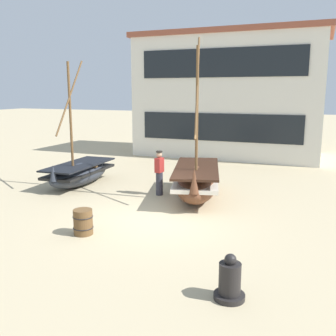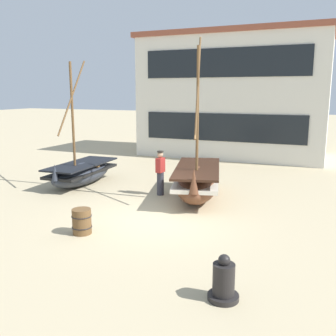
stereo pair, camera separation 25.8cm
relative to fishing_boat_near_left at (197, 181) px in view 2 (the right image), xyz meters
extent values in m
plane|color=tan|center=(-0.45, -2.67, -0.65)|extent=(120.00, 120.00, 0.00)
ellipsoid|color=brown|center=(-0.01, 0.02, -0.07)|extent=(2.56, 4.39, 1.16)
cube|color=silver|center=(-0.01, 0.02, 0.07)|extent=(2.53, 4.23, 0.14)
cube|color=#351E13|center=(-0.01, 0.02, 0.46)|extent=(2.58, 4.32, 0.08)
cone|color=brown|center=(0.53, -1.89, 0.45)|extent=(0.37, 0.37, 0.81)
cylinder|color=brown|center=(0.13, -0.48, 2.42)|extent=(0.10, 0.10, 4.52)
cylinder|color=brown|center=(0.13, -0.48, 3.39)|extent=(0.69, 2.27, 3.39)
cube|color=brown|center=(-0.09, 0.32, 0.33)|extent=(1.42, 0.54, 0.06)
ellipsoid|color=#2D333D|center=(-5.17, 0.16, -0.20)|extent=(1.56, 3.74, 0.89)
cube|color=black|center=(-5.17, 0.16, -0.09)|extent=(1.57, 3.59, 0.11)
cube|color=black|center=(-5.17, 0.16, 0.21)|extent=(1.60, 3.67, 0.06)
cone|color=#2D333D|center=(-5.10, -1.61, 0.20)|extent=(0.29, 0.29, 0.62)
cylinder|color=brown|center=(-5.15, -0.30, 2.15)|extent=(0.10, 0.10, 4.36)
cylinder|color=brown|center=(-5.15, -0.30, 2.97)|extent=(0.15, 2.05, 2.90)
cube|color=brown|center=(-5.18, 0.43, 0.11)|extent=(1.35, 0.21, 0.06)
cylinder|color=#33333D|center=(-1.42, -0.12, -0.21)|extent=(0.26, 0.26, 0.88)
cube|color=#B22D28|center=(-1.42, -0.12, 0.50)|extent=(0.26, 0.38, 0.54)
sphere|color=tan|center=(-1.42, -0.12, 0.89)|extent=(0.22, 0.22, 0.22)
cylinder|color=#2D2823|center=(-1.42, -0.12, 1.01)|extent=(0.24, 0.24, 0.05)
cylinder|color=black|center=(2.70, -6.42, -0.60)|extent=(0.60, 0.60, 0.10)
cylinder|color=black|center=(2.70, -6.42, -0.24)|extent=(0.42, 0.42, 0.61)
sphere|color=black|center=(2.70, -6.42, 0.14)|extent=(0.23, 0.23, 0.23)
cylinder|color=brown|center=(-1.76, -4.62, -0.30)|extent=(0.52, 0.52, 0.70)
torus|color=black|center=(-1.76, -4.62, -0.15)|extent=(0.56, 0.56, 0.03)
torus|color=black|center=(-1.76, -4.62, -0.45)|extent=(0.56, 0.56, 0.03)
cube|color=silver|center=(-1.18, 10.38, 2.80)|extent=(10.69, 5.39, 6.90)
cube|color=brown|center=(-1.18, 10.38, 6.40)|extent=(11.11, 5.60, 0.30)
cube|color=black|center=(-1.18, 7.65, 1.25)|extent=(8.98, 0.06, 1.52)
cube|color=black|center=(-1.18, 7.65, 4.70)|extent=(8.98, 0.06, 1.52)
camera|label=1|loc=(4.08, -12.96, 3.19)|focal=40.86mm
camera|label=2|loc=(4.32, -12.86, 3.19)|focal=40.86mm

